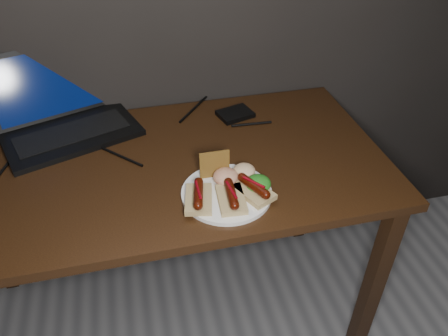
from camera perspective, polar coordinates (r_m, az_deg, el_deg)
name	(u,v)px	position (r m, az deg, el deg)	size (l,w,h in m)	color
desk	(158,186)	(1.39, -8.61, -2.40)	(1.40, 0.70, 0.75)	#36200D
laptop	(64,115)	(1.54, -20.20, 6.57)	(0.50, 0.44, 0.25)	black
hard_drive	(235,114)	(1.55, 1.47, 7.07)	(0.12, 0.09, 0.02)	black
desk_cables	(142,137)	(1.45, -10.61, 4.06)	(0.88, 0.40, 0.01)	black
plate	(227,193)	(1.20, 0.33, -3.27)	(0.25, 0.25, 0.01)	white
bread_sausage_left	(199,197)	(1.16, -3.34, -3.76)	(0.09, 0.13, 0.04)	#D1BC7A
bread_sausage_center	(231,197)	(1.15, 0.96, -3.78)	(0.08, 0.12, 0.04)	#D1BC7A
bread_sausage_right	(253,189)	(1.18, 3.87, -2.77)	(0.11, 0.13, 0.04)	#D1BC7A
crispbread	(215,164)	(1.22, -1.24, 0.48)	(0.09, 0.01, 0.09)	olive
salad_greens	(258,183)	(1.20, 4.50, -2.03)	(0.07, 0.07, 0.04)	#176313
salsa_mound	(226,176)	(1.22, 0.23, -1.12)	(0.07, 0.07, 0.04)	#9F150F
coleslaw_mound	(244,171)	(1.24, 2.65, -0.37)	(0.06, 0.06, 0.04)	beige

